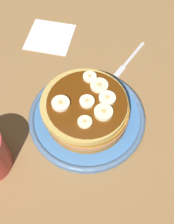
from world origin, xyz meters
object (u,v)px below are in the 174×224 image
object	(u,v)px
banana_slice_0	(84,103)
banana_slice_4	(61,104)
pancake_stack	(88,109)
napkin	(50,37)
banana_slice_3	(103,112)
banana_slice_2	(87,122)
banana_slice_6	(107,98)
banana_slice_1	(99,86)
plate	(87,118)
fork	(128,61)
banana_slice_5	(88,77)

from	to	relation	value
banana_slice_0	banana_slice_4	xyz separation A→B (cm)	(4.39, 0.49, 0.03)
pancake_stack	napkin	world-z (taller)	pancake_stack
banana_slice_0	banana_slice_3	world-z (taller)	banana_slice_3
banana_slice_2	banana_slice_0	bearing A→B (deg)	-76.47
banana_slice_4	banana_slice_6	distance (cm)	8.87
banana_slice_1	napkin	bearing A→B (deg)	-54.91
banana_slice_0	banana_slice_1	distance (cm)	5.12
banana_slice_2	napkin	size ratio (longest dim) A/B	0.24
plate	banana_slice_0	bearing A→B (deg)	39.80
plate	pancake_stack	size ratio (longest dim) A/B	1.35
pancake_stack	banana_slice_0	size ratio (longest dim) A/B	6.18
banana_slice_1	napkin	world-z (taller)	banana_slice_1
fork	banana_slice_0	bearing A→B (deg)	63.10
banana_slice_1	napkin	size ratio (longest dim) A/B	0.33
banana_slice_4	banana_slice_5	size ratio (longest dim) A/B	1.27
banana_slice_2	banana_slice_5	world-z (taller)	same
banana_slice_3	banana_slice_1	bearing A→B (deg)	-78.99
banana_slice_5	fork	size ratio (longest dim) A/B	0.23
fork	banana_slice_3	bearing A→B (deg)	75.07
plate	banana_slice_0	distance (cm)	5.94
banana_slice_2	fork	xyz separation A→B (cm)	(-7.86, -21.34, -6.65)
banana_slice_3	napkin	world-z (taller)	banana_slice_3
banana_slice_0	banana_slice_6	world-z (taller)	same
banana_slice_3	fork	xyz separation A→B (cm)	(-5.10, -19.11, -6.85)
pancake_stack	banana_slice_4	xyz separation A→B (cm)	(4.97, 1.14, 2.81)
banana_slice_4	banana_slice_6	size ratio (longest dim) A/B	1.07
banana_slice_4	banana_slice_5	world-z (taller)	banana_slice_4
banana_slice_3	banana_slice_6	distance (cm)	3.31
napkin	fork	bearing A→B (deg)	162.21
banana_slice_1	fork	xyz separation A→B (cm)	(-6.30, -12.93, -6.67)
banana_slice_2	pancake_stack	bearing A→B (deg)	-85.37
banana_slice_6	banana_slice_5	bearing A→B (deg)	-49.83
napkin	plate	bearing A→B (deg)	116.27
banana_slice_5	banana_slice_4	bearing A→B (deg)	56.57
banana_slice_6	fork	xyz separation A→B (cm)	(-4.57, -15.85, -6.74)
banana_slice_1	banana_slice_3	distance (cm)	6.30
plate	banana_slice_6	size ratio (longest dim) A/B	7.34
pancake_stack	banana_slice_6	xyz separation A→B (cm)	(-3.66, -0.89, 2.76)
pancake_stack	banana_slice_5	bearing A→B (deg)	-85.70
banana_slice_6	napkin	distance (cm)	27.82
banana_slice_5	napkin	size ratio (longest dim) A/B	0.25
pancake_stack	plate	bearing A→B (deg)	68.21
banana_slice_4	napkin	xyz separation A→B (cm)	(6.65, -24.24, -6.89)
banana_slice_5	banana_slice_6	xyz separation A→B (cm)	(-4.09, 4.85, 0.04)
banana_slice_1	fork	size ratio (longest dim) A/B	0.31
banana_slice_3	banana_slice_4	xyz separation A→B (cm)	(8.11, -1.24, -0.06)
banana_slice_0	banana_slice_5	world-z (taller)	banana_slice_0
fork	banana_slice_6	bearing A→B (deg)	73.90
plate	banana_slice_2	distance (cm)	7.27
fork	pancake_stack	bearing A→B (deg)	63.79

